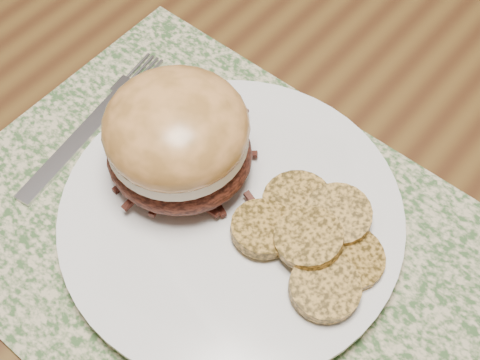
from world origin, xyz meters
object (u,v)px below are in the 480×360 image
object	(u,v)px
dining_table	(102,167)
dinner_plate	(231,217)
fork	(94,123)
pork_sandwich	(177,139)

from	to	relation	value
dining_table	dinner_plate	bearing A→B (deg)	0.04
dining_table	fork	bearing A→B (deg)	-9.18
dinner_plate	pork_sandwich	xyz separation A→B (m)	(-0.06, 0.00, 0.05)
dining_table	pork_sandwich	bearing A→B (deg)	2.23
dinner_plate	pork_sandwich	distance (m)	0.08
fork	pork_sandwich	bearing A→B (deg)	-4.19
dining_table	dinner_plate	world-z (taller)	dinner_plate
dining_table	fork	size ratio (longest dim) A/B	7.87
dining_table	fork	xyz separation A→B (m)	(0.01, -0.00, 0.09)
dinner_plate	pork_sandwich	bearing A→B (deg)	175.66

